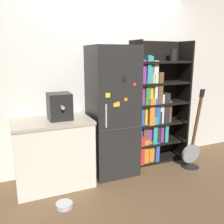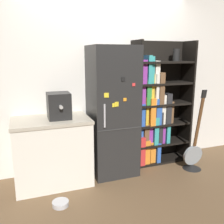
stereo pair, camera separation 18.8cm
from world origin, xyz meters
name	(u,v)px [view 2 (the right image)]	position (x,y,z in m)	size (l,w,h in m)	color
ground_plane	(117,176)	(0.00, 0.00, 0.00)	(16.00, 16.00, 0.00)	brown
wall_back	(105,81)	(0.00, 0.47, 1.30)	(8.00, 0.05, 2.60)	silver
refrigerator	(113,112)	(0.00, 0.17, 0.90)	(0.62, 0.59, 1.79)	black
bookshelf	(154,110)	(0.73, 0.29, 0.84)	(0.91, 0.37, 1.88)	black
kitchen_counter	(52,151)	(-0.85, 0.14, 0.44)	(0.97, 0.64, 0.88)	silver
espresso_machine	(59,106)	(-0.74, 0.12, 1.04)	(0.28, 0.34, 0.33)	black
guitar	(193,158)	(1.15, -0.18, 0.18)	(0.31, 0.29, 1.21)	black
pet_bowl	(60,203)	(-0.85, -0.44, 0.03)	(0.19, 0.19, 0.05)	#B7B7BC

